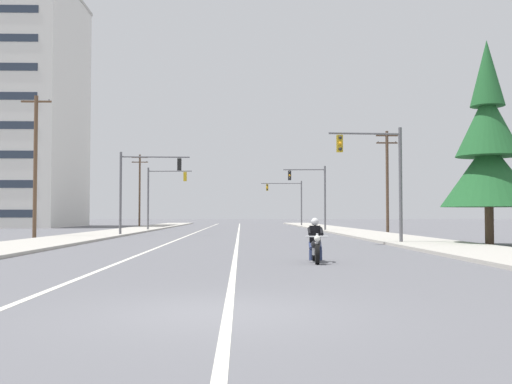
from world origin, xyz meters
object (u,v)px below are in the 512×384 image
Objects in this scene: traffic_signal_mid_right at (313,189)px; conifer_tree_right_verge_near at (488,151)px; utility_pole_left_near at (35,163)px; motorcycle_with_rider at (315,244)px; traffic_signal_near_left at (141,180)px; traffic_signal_mid_left at (161,189)px; utility_pole_left_far at (140,187)px; utility_pole_right_far at (387,178)px; traffic_signal_near_right at (380,168)px; traffic_signal_far_right at (290,196)px.

traffic_signal_mid_right is 0.59× the size of conifer_tree_right_verge_near.
motorcycle_with_rider is at bearing -51.85° from utility_pole_left_near.
motorcycle_with_rider is 0.35× the size of traffic_signal_near_left.
utility_pole_left_far is at bearing 104.54° from traffic_signal_mid_left.
traffic_signal_near_right is at bearing -105.04° from utility_pole_right_far.
utility_pole_left_near is (-20.88, -15.15, 1.02)m from traffic_signal_mid_right.
utility_pole_right_far reaches higher than motorcycle_with_rider.
utility_pole_right_far is (6.10, -3.92, 0.78)m from traffic_signal_mid_right.
conifer_tree_right_verge_near reaches higher than motorcycle_with_rider.
traffic_signal_mid_right is at bearing -89.52° from traffic_signal_far_right.
traffic_signal_mid_right is 26.51m from conifer_tree_right_verge_near.
motorcycle_with_rider is at bearing -134.78° from conifer_tree_right_verge_near.
traffic_signal_mid_right is (-0.51, 24.70, 0.01)m from traffic_signal_near_right.
utility_pole_left_near is at bearing 158.13° from conifer_tree_right_verge_near.
utility_pole_left_far is (-16.40, 61.83, 4.74)m from motorcycle_with_rider.
traffic_signal_near_left is 1.00× the size of traffic_signal_mid_right.
utility_pole_left_far is 58.02m from conifer_tree_right_verge_near.
traffic_signal_mid_left is (-15.25, 27.02, 0.03)m from traffic_signal_near_right.
utility_pole_left_near is 40.86m from utility_pole_left_far.
utility_pole_right_far is at bearing -16.65° from traffic_signal_mid_left.
traffic_signal_near_right is at bearing -40.91° from traffic_signal_near_left.
conifer_tree_right_verge_near reaches higher than traffic_signal_mid_left.
conifer_tree_right_verge_near is at bearing -53.92° from traffic_signal_mid_left.
traffic_signal_near_right is at bearing -60.55° from traffic_signal_mid_left.
motorcycle_with_rider is 0.35× the size of traffic_signal_mid_right.
traffic_signal_near_right is 5.46m from conifer_tree_right_verge_near.
conifer_tree_right_verge_near is at bearing 45.22° from motorcycle_with_rider.
utility_pole_left_far reaches higher than traffic_signal_far_right.
conifer_tree_right_verge_near is (20.53, -28.17, 0.78)m from traffic_signal_mid_left.
utility_pole_left_near is at bearing -153.94° from traffic_signal_near_left.
traffic_signal_near_left reaches higher than motorcycle_with_rider.
traffic_signal_mid_left is at bearing 163.35° from utility_pole_right_far.
traffic_signal_near_right is 0.59× the size of conifer_tree_right_verge_near.
utility_pole_left_near is at bearing -157.39° from utility_pole_right_far.
traffic_signal_far_right is at bearing 86.04° from motorcycle_with_rider.
traffic_signal_near_left is at bearing -158.56° from utility_pole_right_far.
traffic_signal_far_right is at bearing 68.94° from traffic_signal_near_left.
conifer_tree_right_verge_near is (5.28, -1.15, 0.81)m from traffic_signal_near_right.
traffic_signal_mid_right is 14.92m from traffic_signal_mid_left.
motorcycle_with_rider is 64.15m from utility_pole_left_far.
traffic_signal_mid_left is 0.59× the size of conifer_tree_right_verge_near.
traffic_signal_near_left and traffic_signal_mid_left have the same top height.
traffic_signal_mid_left is at bearing -123.16° from traffic_signal_far_right.
utility_pole_left_near reaches higher than motorcycle_with_rider.
traffic_signal_near_left is 0.64× the size of utility_pole_left_near.
traffic_signal_mid_left is at bearing 70.63° from utility_pole_left_near.
traffic_signal_mid_right is at bearing 102.62° from conifer_tree_right_verge_near.
traffic_signal_near_left is 0.69× the size of utility_pole_right_far.
motorcycle_with_rider is at bearing -75.14° from utility_pole_left_far.
utility_pole_left_near is at bearing -144.04° from traffic_signal_mid_right.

